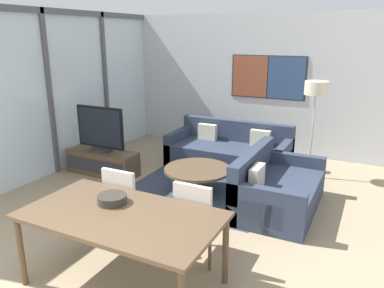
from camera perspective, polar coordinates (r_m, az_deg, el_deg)
name	(u,v)px	position (r m, az deg, el deg)	size (l,w,h in m)	color
wall_back	(259,84)	(7.89, 10.18, 9.04)	(6.60, 0.09, 2.80)	silver
window_wall_left	(48,86)	(6.85, -21.13, 8.19)	(0.07, 5.87, 2.80)	silver
area_rug	(197,193)	(5.89, 0.83, -7.41)	(2.21, 1.66, 0.01)	#333D4C
tv_console	(103,162)	(6.79, -13.47, -2.74)	(1.30, 0.46, 0.42)	brown
television	(100,130)	(6.62, -13.81, 2.14)	(0.95, 0.20, 0.79)	#2D2D33
sofa_main	(230,152)	(6.99, 5.78, -1.29)	(2.19, 0.98, 0.81)	#2D384C
sofa_side	(274,190)	(5.44, 12.35, -6.88)	(0.98, 1.65, 0.81)	#2D384C
coffee_table	(197,174)	(5.78, 0.84, -4.65)	(1.03, 1.03, 0.41)	brown
dining_table	(122,220)	(3.66, -10.66, -11.29)	(1.88, 1.03, 0.76)	brown
dining_chair_left	(126,201)	(4.48, -10.02, -8.50)	(0.46, 0.46, 0.93)	beige
dining_chair_centre	(197,217)	(4.05, 0.84, -11.09)	(0.46, 0.46, 0.93)	beige
fruit_bowl	(112,198)	(3.84, -12.08, -8.11)	(0.30, 0.30, 0.09)	#332D28
floor_lamp	(316,95)	(6.48, 18.35, 7.13)	(0.38, 0.38, 1.65)	#2D2D33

